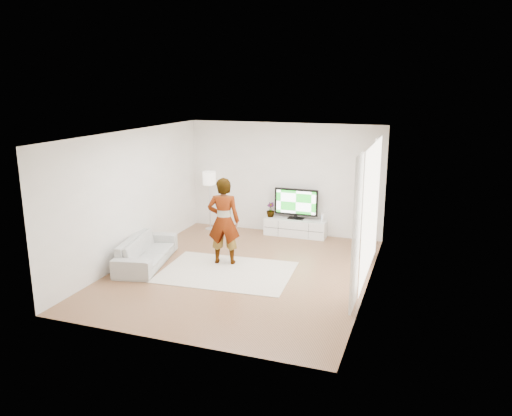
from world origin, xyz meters
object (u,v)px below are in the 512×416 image
(television, at_px, (296,203))
(floor_lamp, at_px, (209,181))
(player, at_px, (224,221))
(rug, at_px, (227,272))
(media_console, at_px, (295,227))
(sofa, at_px, (146,251))

(television, relative_size, floor_lamp, 0.72)
(player, relative_size, floor_lamp, 1.21)
(television, bearing_deg, player, -110.57)
(television, bearing_deg, rug, -102.77)
(rug, bearing_deg, television, 77.23)
(television, distance_m, player, 2.61)
(media_console, xyz_separation_m, television, (0.00, 0.03, 0.63))
(rug, relative_size, sofa, 1.31)
(rug, height_order, floor_lamp, floor_lamp)
(rug, height_order, player, player)
(rug, height_order, sofa, sofa)
(player, bearing_deg, television, -124.80)
(television, distance_m, rug, 3.12)
(television, height_order, floor_lamp, floor_lamp)
(media_console, height_order, floor_lamp, floor_lamp)
(television, xyz_separation_m, sofa, (-2.45, -3.04, -0.56))
(media_console, distance_m, player, 2.68)
(player, distance_m, sofa, 1.77)
(floor_lamp, bearing_deg, sofa, -93.57)
(media_console, bearing_deg, rug, -102.89)
(floor_lamp, bearing_deg, media_console, 4.21)
(sofa, distance_m, floor_lamp, 3.03)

